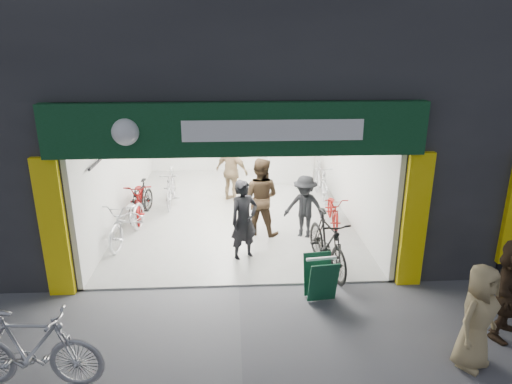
{
  "coord_description": "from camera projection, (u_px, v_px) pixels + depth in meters",
  "views": [
    {
      "loc": [
        -0.1,
        -7.64,
        4.49
      ],
      "look_at": [
        0.41,
        1.5,
        1.39
      ],
      "focal_mm": 32.0,
      "sensor_mm": 36.0,
      "label": 1
    }
  ],
  "objects": [
    {
      "name": "ground",
      "position": [
        239.0,
        287.0,
        8.68
      ],
      "size": [
        60.0,
        60.0,
        0.0
      ],
      "primitive_type": "plane",
      "color": "#56565B",
      "rests_on": "ground"
    },
    {
      "name": "building",
      "position": [
        267.0,
        45.0,
        12.06
      ],
      "size": [
        17.0,
        10.27,
        8.0
      ],
      "color": "#232326",
      "rests_on": "ground"
    },
    {
      "name": "bike_left_front",
      "position": [
        128.0,
        220.0,
        10.47
      ],
      "size": [
        1.04,
        2.11,
        1.06
      ],
      "primitive_type": "imported",
      "rotation": [
        0.0,
        0.0,
        -0.17
      ],
      "color": "silver",
      "rests_on": "ground"
    },
    {
      "name": "bike_left_midfront",
      "position": [
        141.0,
        200.0,
        11.86
      ],
      "size": [
        0.77,
        1.7,
        0.99
      ],
      "primitive_type": "imported",
      "rotation": [
        0.0,
        0.0,
        -0.19
      ],
      "color": "black",
      "rests_on": "ground"
    },
    {
      "name": "bike_left_midback",
      "position": [
        140.0,
        199.0,
        11.88
      ],
      "size": [
        0.93,
        2.01,
        1.02
      ],
      "primitive_type": "imported",
      "rotation": [
        0.0,
        0.0,
        0.14
      ],
      "color": "maroon",
      "rests_on": "ground"
    },
    {
      "name": "bike_left_back",
      "position": [
        171.0,
        187.0,
        12.75
      ],
      "size": [
        0.5,
        1.74,
        1.04
      ],
      "primitive_type": "imported",
      "rotation": [
        0.0,
        0.0,
        0.0
      ],
      "color": "#ABABB0",
      "rests_on": "ground"
    },
    {
      "name": "bike_right_front",
      "position": [
        327.0,
        242.0,
        9.15
      ],
      "size": [
        0.89,
        2.05,
        1.19
      ],
      "primitive_type": "imported",
      "rotation": [
        0.0,
        0.0,
        0.17
      ],
      "color": "black",
      "rests_on": "ground"
    },
    {
      "name": "bike_right_mid",
      "position": [
        333.0,
        210.0,
        11.4
      ],
      "size": [
        0.67,
        1.62,
        0.83
      ],
      "primitive_type": "imported",
      "rotation": [
        0.0,
        0.0,
        -0.08
      ],
      "color": "maroon",
      "rests_on": "ground"
    },
    {
      "name": "bike_right_back",
      "position": [
        321.0,
        181.0,
        13.3
      ],
      "size": [
        0.55,
        1.8,
        1.08
      ],
      "primitive_type": "imported",
      "rotation": [
        0.0,
        0.0,
        0.02
      ],
      "color": "#ABABAF",
      "rests_on": "ground"
    },
    {
      "name": "parked_bike",
      "position": [
        31.0,
        349.0,
        6.04
      ],
      "size": [
        1.98,
        0.71,
        1.17
      ],
      "primitive_type": "imported",
      "rotation": [
        0.0,
        0.0,
        1.49
      ],
      "color": "#A9A9AD",
      "rests_on": "ground"
    },
    {
      "name": "customer_a",
      "position": [
        244.0,
        221.0,
        9.52
      ],
      "size": [
        0.76,
        0.68,
        1.75
      ],
      "primitive_type": "imported",
      "rotation": [
        0.0,
        0.0,
        0.52
      ],
      "color": "black",
      "rests_on": "ground"
    },
    {
      "name": "customer_b",
      "position": [
        260.0,
        197.0,
        10.71
      ],
      "size": [
        1.11,
        1.0,
        1.89
      ],
      "primitive_type": "imported",
      "rotation": [
        0.0,
        0.0,
        2.77
      ],
      "color": "#3A291A",
      "rests_on": "ground"
    },
    {
      "name": "customer_c",
      "position": [
        305.0,
        208.0,
        10.55
      ],
      "size": [
        1.14,
        0.94,
        1.53
      ],
      "primitive_type": "imported",
      "rotation": [
        0.0,
        0.0,
        -0.45
      ],
      "color": "black",
      "rests_on": "ground"
    },
    {
      "name": "customer_d",
      "position": [
        232.0,
        171.0,
        12.94
      ],
      "size": [
        1.11,
        0.95,
        1.79
      ],
      "primitive_type": "imported",
      "rotation": [
        0.0,
        0.0,
        2.54
      ],
      "color": "#967B57",
      "rests_on": "ground"
    },
    {
      "name": "pedestrian_near",
      "position": [
        477.0,
        317.0,
        6.37
      ],
      "size": [
        0.92,
        0.85,
        1.58
      ],
      "primitive_type": "imported",
      "rotation": [
        0.0,
        0.0,
        0.6
      ],
      "color": "#9B865A",
      "rests_on": "ground"
    },
    {
      "name": "pedestrian_far",
      "position": [
        511.0,
        289.0,
        7.01
      ],
      "size": [
        1.47,
        1.37,
        1.65
      ],
      "primitive_type": "imported",
      "rotation": [
        0.0,
        0.0,
        0.71
      ],
      "color": "#352618",
      "rests_on": "ground"
    },
    {
      "name": "sandwich_board",
      "position": [
        320.0,
        277.0,
        8.14
      ],
      "size": [
        0.58,
        0.59,
        0.8
      ],
      "rotation": [
        0.0,
        0.0,
        0.12
      ],
      "color": "#104128",
      "rests_on": "ground"
    }
  ]
}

